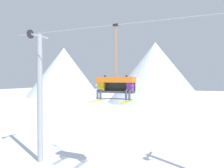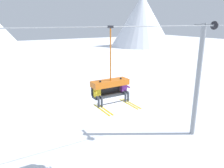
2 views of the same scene
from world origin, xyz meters
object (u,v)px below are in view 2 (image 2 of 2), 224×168
(skier_yellow, at_px, (98,94))
(skier_purple, at_px, (125,89))
(lift_tower_far, at_px, (198,79))
(chairlift_chair, at_px, (110,85))

(skier_yellow, distance_m, skier_purple, 1.60)
(lift_tower_far, relative_size, chairlift_chair, 2.21)
(lift_tower_far, xyz_separation_m, skier_purple, (-7.16, -0.92, 0.61))
(lift_tower_far, bearing_deg, skier_yellow, -173.98)
(lift_tower_far, bearing_deg, skier_purple, -172.64)
(chairlift_chair, bearing_deg, skier_yellow, -165.11)
(skier_yellow, xyz_separation_m, skier_purple, (1.60, 0.00, 0.00))
(lift_tower_far, distance_m, skier_yellow, 8.83)
(skier_yellow, bearing_deg, lift_tower_far, 6.02)
(chairlift_chair, bearing_deg, skier_purple, -14.89)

